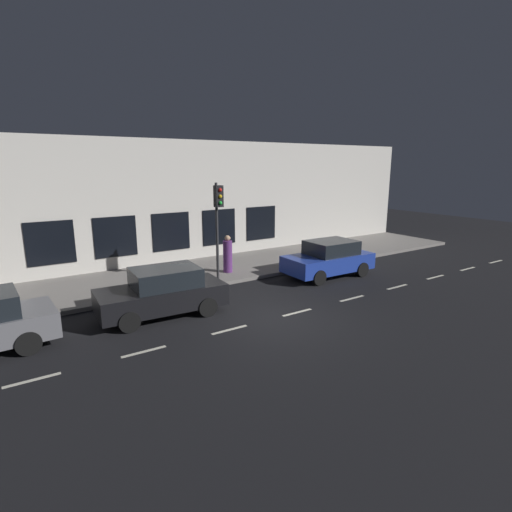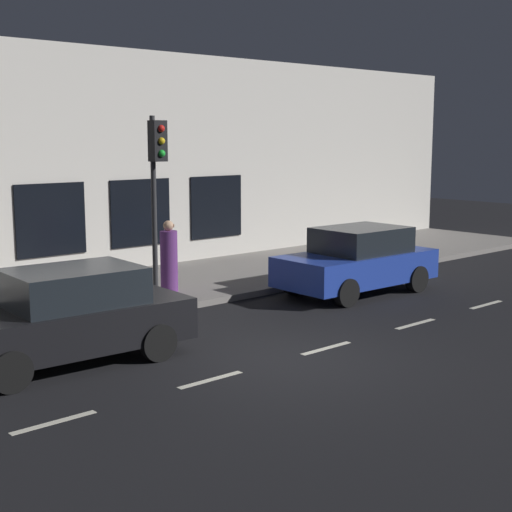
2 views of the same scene
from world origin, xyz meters
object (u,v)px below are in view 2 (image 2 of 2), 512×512
Objects in this scene: traffic_light at (157,168)px; pedestrian_0 at (169,259)px; parked_car_1 at (358,261)px; parked_car_0 at (68,316)px.

traffic_light is 2.41× the size of pedestrian_0.
parked_car_1 is 4.47m from pedestrian_0.
pedestrian_0 is at bearing 56.58° from parked_car_1.
parked_car_0 is (-2.06, 3.18, -2.27)m from traffic_light.
pedestrian_0 is (3.07, -4.15, 0.12)m from parked_car_0.
parked_car_1 is (0.52, -7.82, 0.00)m from parked_car_0.
traffic_light is 0.99× the size of parked_car_1.
traffic_light is 4.42m from parked_car_0.
pedestrian_0 reaches higher than parked_car_1.
parked_car_1 is at bearing -83.24° from parked_car_0.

